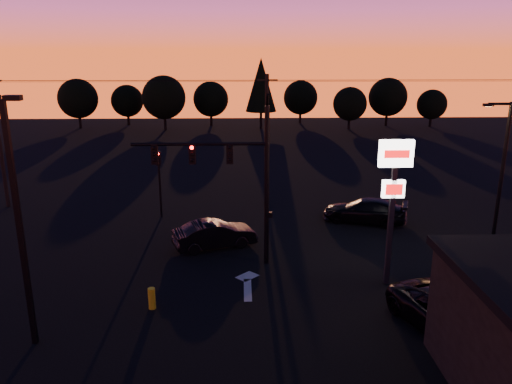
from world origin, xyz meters
TOP-DOWN VIEW (x-y plane):
  - ground at (0.00, 0.00)m, footprint 120.00×120.00m
  - lane_arrow at (0.50, 1.67)m, footprint 1.20×3.10m
  - traffic_signal_mast at (-0.10, 3.99)m, footprint 6.79×0.52m
  - secondary_signal at (-5.00, 11.49)m, footprint 0.30×0.31m
  - parking_lot_light at (-7.50, -3.00)m, footprint 1.25×0.30m
  - pylon_sign at (7.00, 1.50)m, footprint 1.50×0.28m
  - streetlight at (13.91, 5.50)m, footprint 1.55×0.35m
  - utility_pole_1 at (2.00, 14.00)m, footprint 1.40×0.26m
  - power_wires at (2.00, 14.00)m, footprint 36.00×1.22m
  - bollard at (-3.56, -0.56)m, footprint 0.31×0.31m
  - tree_0 at (-22.00, 50.00)m, footprint 5.36×5.36m
  - tree_1 at (-16.00, 53.00)m, footprint 4.54×4.54m
  - tree_2 at (-10.00, 48.00)m, footprint 5.77×5.78m
  - tree_3 at (-4.00, 52.00)m, footprint 4.95×4.95m
  - tree_4 at (3.00, 49.00)m, footprint 4.18×4.18m
  - tree_5 at (9.00, 54.00)m, footprint 4.95×4.95m
  - tree_6 at (15.00, 48.00)m, footprint 4.54×4.54m
  - tree_7 at (21.00, 51.00)m, footprint 5.36×5.36m
  - tree_8 at (27.00, 50.00)m, footprint 4.12×4.12m
  - car_mid at (-1.24, 6.19)m, footprint 4.82×3.04m
  - car_right at (8.03, 10.13)m, footprint 5.61×3.72m
  - suv_parked at (8.24, -2.85)m, footprint 4.19×6.05m

SIDE VIEW (x-z plane):
  - ground at x=0.00m, z-range 0.00..0.00m
  - lane_arrow at x=0.50m, z-range 0.00..0.01m
  - bollard at x=-3.56m, z-range 0.00..0.93m
  - car_mid at x=-1.24m, z-range 0.00..1.50m
  - car_right at x=8.03m, z-range 0.00..1.51m
  - suv_parked at x=8.24m, z-range 0.00..1.53m
  - secondary_signal at x=-5.00m, z-range 0.69..5.04m
  - tree_8 at x=27.00m, z-range 0.53..5.71m
  - tree_1 at x=-16.00m, z-range 0.58..6.29m
  - tree_6 at x=15.00m, z-range 0.58..6.29m
  - tree_3 at x=-4.00m, z-range 0.63..6.86m
  - tree_5 at x=9.00m, z-range 0.63..6.86m
  - tree_0 at x=-22.00m, z-range 0.69..7.43m
  - tree_7 at x=21.00m, z-range 0.69..7.43m
  - tree_2 at x=-10.00m, z-range 0.74..8.00m
  - streetlight at x=13.91m, z-range 0.42..8.42m
  - utility_pole_1 at x=2.00m, z-range 0.09..9.09m
  - pylon_sign at x=7.00m, z-range 1.51..8.31m
  - traffic_signal_mast at x=-0.10m, z-range 0.65..9.23m
  - parking_lot_light at x=-7.50m, z-range 0.70..9.84m
  - tree_4 at x=3.00m, z-range 1.18..10.68m
  - power_wires at x=2.00m, z-range 8.53..8.60m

